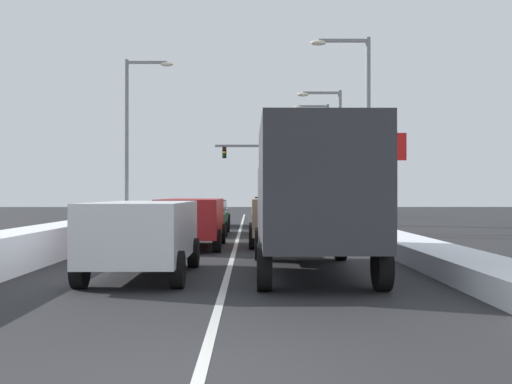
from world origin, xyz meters
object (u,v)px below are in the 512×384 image
suv_white_center_lane_nearest (144,231)px  street_lamp_left_mid (133,128)px  street_lamp_right_far (323,150)px  sedan_gray_center_lane_fourth (211,213)px  street_lamp_right_near (360,118)px  street_lamp_right_mid (334,144)px  traffic_light_gantry (274,163)px  suv_black_right_lane_fourth (272,208)px  sedan_maroon_right_lane_third (277,217)px  roadside_sign_right (379,157)px  sedan_green_center_lane_third (206,218)px  suv_tan_right_lane_second (279,217)px  suv_red_center_lane_second (192,218)px  box_truck_right_lane_nearest (311,192)px

suv_white_center_lane_nearest → street_lamp_left_mid: (-4.06, 19.86, 4.41)m
suv_white_center_lane_nearest → street_lamp_right_far: 33.09m
sedan_gray_center_lane_fourth → street_lamp_left_mid: size_ratio=0.49×
street_lamp_right_near → street_lamp_right_mid: bearing=89.5°
traffic_light_gantry → street_lamp_left_mid: (-8.49, -19.00, 0.93)m
suv_black_right_lane_fourth → sedan_gray_center_lane_fourth: suv_black_right_lane_fourth is taller
street_lamp_left_mid → sedan_maroon_right_lane_third: bearing=-31.8°
roadside_sign_right → street_lamp_right_far: bearing=102.0°
sedan_green_center_lane_third → sedan_gray_center_lane_fourth: same height
suv_tan_right_lane_second → suv_black_right_lane_fourth: bearing=89.0°
street_lamp_right_mid → suv_tan_right_lane_second: bearing=-105.5°
suv_red_center_lane_second → sedan_gray_center_lane_fourth: bearing=90.8°
box_truck_right_lane_nearest → suv_red_center_lane_second: box_truck_right_lane_nearest is taller
suv_tan_right_lane_second → suv_white_center_lane_nearest: same height
suv_red_center_lane_second → street_lamp_right_far: size_ratio=0.58×
suv_white_center_lane_nearest → street_lamp_right_far: (7.80, 31.90, 4.06)m
suv_tan_right_lane_second → street_lamp_left_mid: (-7.47, 11.42, 4.41)m
box_truck_right_lane_nearest → roadside_sign_right: bearing=74.2°
sedan_maroon_right_lane_third → suv_white_center_lane_nearest: (-3.65, -15.08, 0.25)m
street_lamp_right_near → roadside_sign_right: (2.65, 8.67, -1.19)m
suv_black_right_lane_fourth → roadside_sign_right: roadside_sign_right is taller
suv_black_right_lane_fourth → roadside_sign_right: bearing=3.3°
suv_black_right_lane_fourth → traffic_light_gantry: 17.60m
suv_black_right_lane_fourth → sedan_green_center_lane_third: 8.22m
suv_red_center_lane_second → street_lamp_right_near: street_lamp_right_near is taller
box_truck_right_lane_nearest → street_lamp_right_mid: size_ratio=0.90×
traffic_light_gantry → street_lamp_left_mid: street_lamp_left_mid is taller
sedan_gray_center_lane_fourth → traffic_light_gantry: traffic_light_gantry is taller
street_lamp_right_far → street_lamp_right_near: bearing=-91.7°
sedan_green_center_lane_third → street_lamp_right_near: (6.86, -0.76, 4.44)m
traffic_light_gantry → roadside_sign_right: bearing=-72.1°
roadside_sign_right → suv_red_center_lane_second: bearing=-123.0°
sedan_green_center_lane_third → suv_black_right_lane_fourth: bearing=66.8°
sedan_maroon_right_lane_third → street_lamp_left_mid: size_ratio=0.49×
sedan_green_center_lane_third → street_lamp_left_mid: size_ratio=0.49×
sedan_green_center_lane_third → street_lamp_right_far: bearing=67.4°
suv_tan_right_lane_second → sedan_green_center_lane_third: bearing=118.2°
suv_black_right_lane_fourth → street_lamp_right_near: size_ratio=0.56×
box_truck_right_lane_nearest → suv_red_center_lane_second: bearing=116.1°
suv_tan_right_lane_second → sedan_gray_center_lane_fourth: 12.90m
sedan_maroon_right_lane_third → street_lamp_right_far: 17.86m
sedan_gray_center_lane_fourth → traffic_light_gantry: (4.24, 17.94, 3.73)m
street_lamp_right_mid → street_lamp_left_mid: size_ratio=0.87×
suv_white_center_lane_nearest → street_lamp_right_near: street_lamp_right_near is taller
suv_tan_right_lane_second → sedan_maroon_right_lane_third: bearing=88.0°
street_lamp_right_mid → traffic_light_gantry: bearing=100.1°
suv_black_right_lane_fourth → sedan_green_center_lane_third: size_ratio=1.09×
roadside_sign_right → traffic_light_gantry: bearing=107.9°
sedan_green_center_lane_third → traffic_light_gantry: (4.04, 24.79, 3.73)m
sedan_maroon_right_lane_third → street_lamp_right_mid: size_ratio=0.56×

